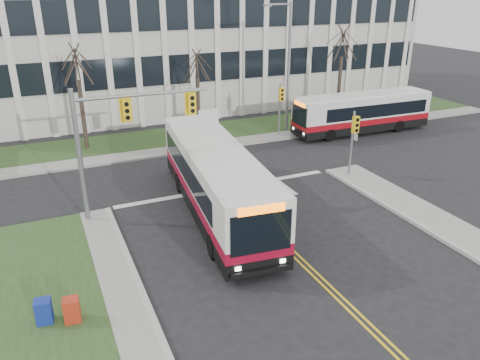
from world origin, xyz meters
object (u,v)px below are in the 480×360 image
Objects in this scene: directory_sign at (209,121)px; newspaper_box_red at (72,311)px; newspaper_box_blue at (44,313)px; bus_main at (216,181)px; streetlight at (287,61)px; bus_cross at (362,114)px.

directory_sign is 2.11× the size of newspaper_box_red.
newspaper_box_blue is at bearing -124.94° from directory_sign.
directory_sign is at bearing 62.43° from newspaper_box_blue.
newspaper_box_blue is 1.00× the size of newspaper_box_red.
bus_main reaches higher than newspaper_box_red.
streetlight is 9.68× the size of newspaper_box_red.
directory_sign is 12.51m from bus_main.
newspaper_box_blue and newspaper_box_red have the same top height.
streetlight is at bearing 49.54° from newspaper_box_blue.
bus_main is at bearing -59.41° from bus_cross.
bus_main is 1.15× the size of bus_cross.
newspaper_box_blue is at bearing -57.75° from bus_cross.
bus_main is 9.20m from newspaper_box_red.
bus_cross is (10.74, -3.65, 0.24)m from directory_sign.
directory_sign is at bearing 166.77° from streetlight.
newspaper_box_red is at bearing -12.37° from newspaper_box_blue.
bus_main is at bearing -132.09° from streetlight.
newspaper_box_red is at bearing -135.86° from bus_main.
directory_sign is at bearing -107.26° from bus_cross.
newspaper_box_red is at bearing -56.26° from bus_cross.
streetlight is at bearing 50.91° from newspaper_box_red.
newspaper_box_red is (0.82, -0.30, 0.00)m from newspaper_box_blue.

